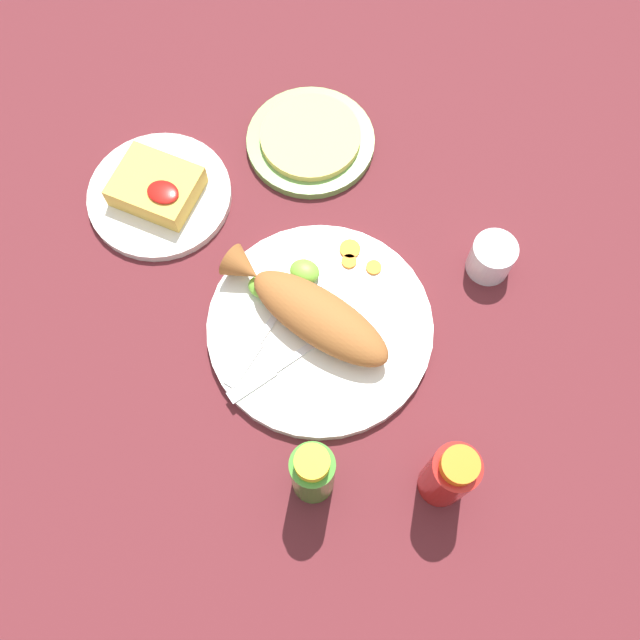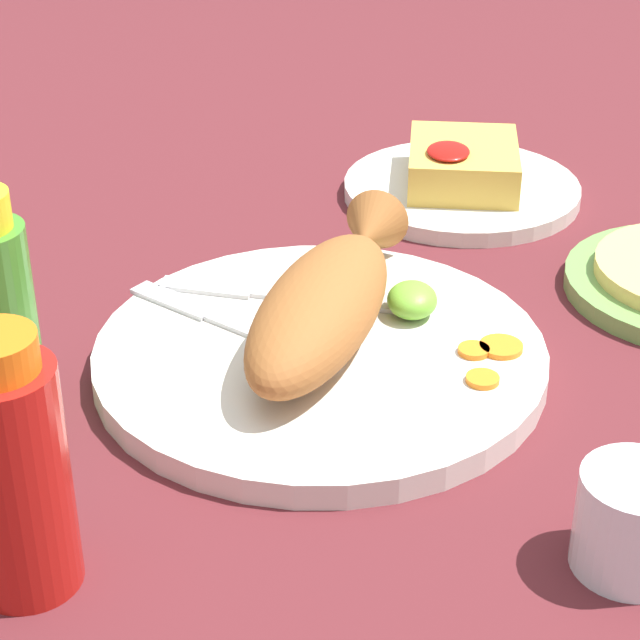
% 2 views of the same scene
% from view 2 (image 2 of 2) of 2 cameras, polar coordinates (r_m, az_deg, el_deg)
% --- Properties ---
extents(ground_plane, '(4.00, 4.00, 0.00)m').
position_cam_2_polar(ground_plane, '(0.80, 0.00, -2.36)').
color(ground_plane, '#561E23').
extents(main_plate, '(0.31, 0.31, 0.02)m').
position_cam_2_polar(main_plate, '(0.80, 0.00, -1.81)').
color(main_plate, silver).
rests_on(main_plate, ground_plane).
extents(fried_fish, '(0.26, 0.12, 0.06)m').
position_cam_2_polar(fried_fish, '(0.79, 0.32, 1.00)').
color(fried_fish, '#935628').
rests_on(fried_fish, main_plate).
extents(fork_near, '(0.11, 0.16, 0.00)m').
position_cam_2_polar(fork_near, '(0.82, -5.01, 0.06)').
color(fork_near, silver).
rests_on(fork_near, main_plate).
extents(fork_far, '(0.04, 0.19, 0.00)m').
position_cam_2_polar(fork_far, '(0.85, -2.79, 1.29)').
color(fork_far, silver).
rests_on(fork_far, main_plate).
extents(carrot_slice_near, '(0.02, 0.02, 0.00)m').
position_cam_2_polar(carrot_slice_near, '(0.76, 8.01, -2.90)').
color(carrot_slice_near, orange).
rests_on(carrot_slice_near, main_plate).
extents(carrot_slice_mid, '(0.02, 0.02, 0.00)m').
position_cam_2_polar(carrot_slice_mid, '(0.79, 7.58, -1.56)').
color(carrot_slice_mid, orange).
rests_on(carrot_slice_mid, main_plate).
extents(carrot_slice_far, '(0.03, 0.03, 0.00)m').
position_cam_2_polar(carrot_slice_far, '(0.80, 8.91, -1.32)').
color(carrot_slice_far, orange).
rests_on(carrot_slice_far, main_plate).
extents(lime_wedge_main, '(0.04, 0.04, 0.02)m').
position_cam_2_polar(lime_wedge_main, '(0.83, 4.56, 1.00)').
color(lime_wedge_main, '#6BB233').
rests_on(lime_wedge_main, main_plate).
extents(lime_wedge_side, '(0.04, 0.03, 0.02)m').
position_cam_2_polar(lime_wedge_side, '(0.87, 1.72, 2.51)').
color(lime_wedge_side, '#6BB233').
rests_on(lime_wedge_side, main_plate).
extents(hot_sauce_bottle_red, '(0.06, 0.06, 0.15)m').
position_cam_2_polar(hot_sauce_bottle_red, '(0.61, -14.89, -7.20)').
color(hot_sauce_bottle_red, '#B21914').
rests_on(hot_sauce_bottle_red, ground_plane).
extents(salt_cup, '(0.06, 0.06, 0.06)m').
position_cam_2_polar(salt_cup, '(0.65, 15.14, -9.83)').
color(salt_cup, silver).
rests_on(salt_cup, ground_plane).
extents(side_plate_fries, '(0.21, 0.21, 0.01)m').
position_cam_2_polar(side_plate_fries, '(1.06, 6.98, 6.38)').
color(side_plate_fries, silver).
rests_on(side_plate_fries, ground_plane).
extents(fries_pile, '(0.12, 0.10, 0.04)m').
position_cam_2_polar(fries_pile, '(1.05, 7.04, 7.65)').
color(fries_pile, gold).
rests_on(fries_pile, side_plate_fries).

